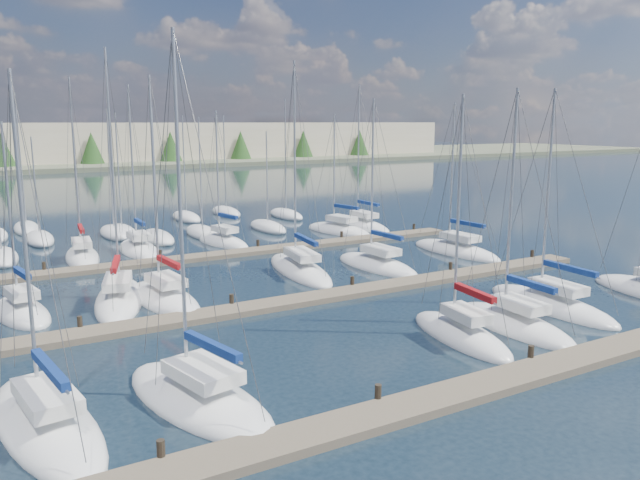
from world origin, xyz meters
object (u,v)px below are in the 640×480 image
sailboat_q (339,230)px  sailboat_r (362,225)px  sailboat_c (198,398)px  sailboat_e (514,325)px  sailboat_p (223,242)px  sailboat_b (46,424)px  sailboat_h (22,313)px  sailboat_d (461,335)px  sailboat_o (139,249)px  sailboat_m (456,251)px  sailboat_l (377,265)px  sailboat_j (164,298)px  sailboat_i (119,299)px  sailboat_f (551,305)px  sailboat_n (82,257)px  sailboat_k (300,269)px

sailboat_q → sailboat_r: bearing=8.5°
sailboat_c → sailboat_e: 16.65m
sailboat_p → sailboat_b: size_ratio=0.94×
sailboat_h → sailboat_p: bearing=28.6°
sailboat_q → sailboat_d: bearing=-122.2°
sailboat_h → sailboat_o: size_ratio=0.80×
sailboat_m → sailboat_b: bearing=-157.8°
sailboat_h → sailboat_l: size_ratio=0.88×
sailboat_j → sailboat_i: (-2.29, 1.15, 0.01)m
sailboat_p → sailboat_h: 21.39m
sailboat_c → sailboat_e: (16.65, 0.18, 0.01)m
sailboat_c → sailboat_i: sailboat_i is taller
sailboat_d → sailboat_r: sailboat_r is taller
sailboat_f → sailboat_c: bearing=-172.9°
sailboat_n → sailboat_m: bearing=-19.5°
sailboat_h → sailboat_l: bearing=-10.8°
sailboat_q → sailboat_l: size_ratio=0.93×
sailboat_n → sailboat_q: (23.01, 0.23, -0.03)m
sailboat_k → sailboat_l: bearing=-8.3°
sailboat_f → sailboat_c: (-21.05, -1.55, -0.00)m
sailboat_p → sailboat_f: 28.11m
sailboat_e → sailboat_n: size_ratio=0.88×
sailboat_n → sailboat_o: (4.41, 0.70, -0.01)m
sailboat_e → sailboat_q: (7.02, 28.04, -0.01)m
sailboat_d → sailboat_o: bearing=113.8°
sailboat_p → sailboat_f: (8.97, -26.64, -0.01)m
sailboat_h → sailboat_r: sailboat_r is taller
sailboat_n → sailboat_d: bearing=-59.6°
sailboat_e → sailboat_r: (10.47, 29.30, 0.00)m
sailboat_n → sailboat_o: bearing=14.9°
sailboat_d → sailboat_l: size_ratio=0.97×
sailboat_c → sailboat_m: (26.78, 15.58, -0.00)m
sailboat_f → sailboat_h: size_ratio=1.16×
sailboat_l → sailboat_o: bearing=129.7°
sailboat_f → sailboat_m: (5.73, 14.03, -0.01)m
sailboat_r → sailboat_n: bearing=-175.6°
sailboat_j → sailboat_b: bearing=-126.2°
sailboat_e → sailboat_d: bearing=-179.5°
sailboat_p → sailboat_c: (-12.08, -28.20, -0.01)m
sailboat_d → sailboat_e: bearing=5.2°
sailboat_b → sailboat_o: (10.19, 27.97, 0.02)m
sailboat_m → sailboat_r: 13.90m
sailboat_f → sailboat_i: size_ratio=0.85×
sailboat_j → sailboat_m: sailboat_j is taller
sailboat_f → sailboat_q: 26.78m
sailboat_p → sailboat_f: sailboat_f is taller
sailboat_d → sailboat_c: 13.24m
sailboat_c → sailboat_n: size_ratio=0.99×
sailboat_k → sailboat_d: bearing=-80.6°
sailboat_f → sailboat_n: (-20.39, 26.42, 0.02)m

